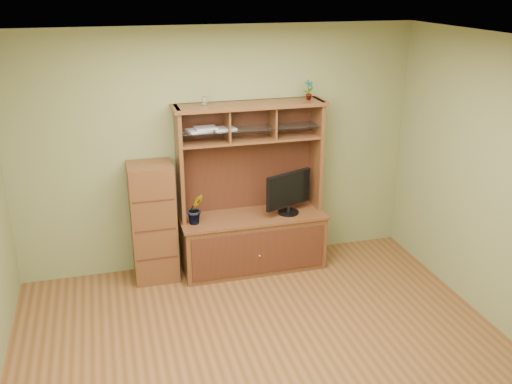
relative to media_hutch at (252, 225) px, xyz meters
name	(u,v)px	position (x,y,z in m)	size (l,w,h in m)	color
room	(271,219)	(-0.31, -1.73, 0.83)	(4.54, 4.04, 2.74)	#583519
media_hutch	(252,225)	(0.00, 0.00, 0.00)	(1.66, 0.61, 1.90)	#482314
monitor	(289,192)	(0.40, -0.08, 0.38)	(0.58, 0.28, 0.48)	black
orchid_plant	(195,209)	(-0.65, -0.08, 0.30)	(0.19, 0.15, 0.34)	#31521C
top_plant	(309,90)	(0.66, 0.08, 1.49)	(0.11, 0.08, 0.22)	#2F6021
reed_diffuser	(204,96)	(-0.49, 0.08, 1.48)	(0.05, 0.05, 0.27)	silver
magazines	(209,129)	(-0.45, 0.08, 1.13)	(0.54, 0.24, 0.04)	silver
side_cabinet	(153,222)	(-1.10, 0.04, 0.14)	(0.47, 0.43, 1.32)	#482314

